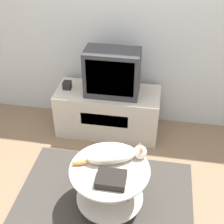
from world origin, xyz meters
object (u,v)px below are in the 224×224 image
object	(u,v)px
tv	(112,73)
speaker	(67,85)
cat	(116,155)
dvd_box	(111,179)

from	to	relation	value
tv	speaker	xyz separation A→B (m)	(-0.47, 0.02, -0.19)
tv	cat	bearing A→B (deg)	-78.87
tv	speaker	size ratio (longest dim) A/B	6.65
tv	speaker	distance (m)	0.51
speaker	cat	world-z (taller)	cat
speaker	cat	xyz separation A→B (m)	(0.65, -0.92, -0.03)
tv	cat	size ratio (longest dim) A/B	0.94
tv	dvd_box	bearing A→B (deg)	-80.85
tv	dvd_box	distance (m)	1.17
dvd_box	speaker	bearing A→B (deg)	119.90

